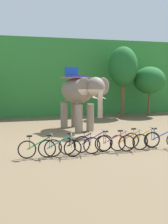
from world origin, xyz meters
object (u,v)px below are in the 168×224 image
Objects in this scene: bike_pink at (115,143)px; bike_yellow at (142,139)px; elephant at (79,93)px; tree_center at (123,67)px; bike_blue at (163,139)px; bike_black at (79,145)px; bike_purple at (93,143)px; tree_center_left at (149,80)px; bike_green at (40,148)px; bike_teal at (60,148)px; bike_orange at (129,142)px.

bike_pink is 1.43m from bike_yellow.
elephant reaches higher than bike_yellow.
tree_center reaches higher than bike_blue.
bike_yellow is 1.03× the size of bike_blue.
bike_yellow is at bearing 5.17° from bike_black.
elephant is 2.48× the size of bike_purple.
bike_blue is (3.83, 0.01, 0.00)m from bike_black.
tree_center_left is (2.37, 0.02, -1.06)m from tree_center.
bike_green is (-10.28, -10.02, -2.55)m from tree_center_left.
bike_green is at bearing -128.31° from tree_center.
bike_black is (0.85, 0.18, 0.00)m from bike_teal.
bike_teal is (-2.28, -5.43, -1.82)m from elephant.
bike_yellow is (1.50, -4.98, -1.82)m from elephant.
elephant is 5.74m from bike_black.
bike_black is 2.19m from bike_orange.
elephant is 2.57× the size of bike_blue.
bike_teal is at bearing -10.48° from bike_green.
bike_black is at bearing 12.08° from bike_teal.
bike_purple is (-0.78, -5.05, -1.82)m from elephant.
elephant is at bearing 114.56° from bike_blue.
elephant is 6.36m from bike_green.
bike_purple is at bearing 176.43° from bike_blue.
bike_blue is at bearing 0.54° from bike_orange.
bike_blue is at bearing 0.51° from bike_green.
bike_orange is (2.19, -0.01, 0.00)m from bike_black.
elephant is at bearing -135.95° from tree_center.
bike_blue is at bearing -103.97° from tree_center.
bike_yellow is at bearing 11.00° from bike_pink.
tree_center is 1.32× the size of elephant.
bike_orange is at bearing -159.84° from bike_yellow.
tree_center_left reaches higher than bike_yellow.
tree_center reaches higher than bike_purple.
tree_center is at bearing 59.92° from bike_purple.
elephant reaches higher than bike_green.
tree_center_left is 2.41× the size of bike_teal.
bike_purple is 1.04× the size of bike_blue.
bike_black is at bearing -131.02° from tree_center_left.
bike_purple and bike_blue have the same top height.
elephant is at bearing 74.69° from bike_black.
bike_teal is 3.81m from bike_yellow.
elephant is 2.48× the size of bike_orange.
tree_center is 1.38× the size of tree_center_left.
bike_pink is (3.13, 0.04, 0.00)m from bike_green.
bike_green is 1.02× the size of bike_pink.
bike_teal is at bearing -165.63° from bike_purple.
elephant is 6.16m from bike_teal.
tree_center_left reaches higher than elephant.
bike_orange is at bearing -0.29° from bike_pink.
tree_center reaches higher than bike_black.
bike_purple is 1.54m from bike_orange.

